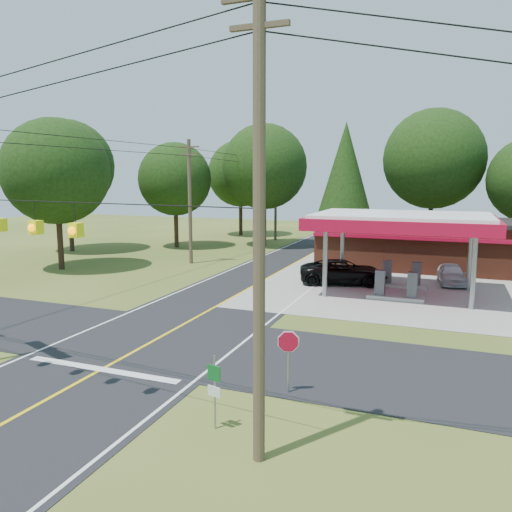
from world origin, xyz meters
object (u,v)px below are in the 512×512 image
(sedan_car, at_px, (452,274))
(octagonal_stop_sign, at_px, (288,347))
(suv_car, at_px, (343,272))
(gas_canopy, at_px, (401,224))

(sedan_car, distance_m, octagonal_stop_sign, 20.65)
(suv_car, distance_m, octagonal_stop_sign, 17.61)
(suv_car, bearing_deg, sedan_car, -83.04)
(gas_canopy, bearing_deg, octagonal_stop_sign, -97.12)
(gas_canopy, relative_size, octagonal_stop_sign, 4.97)
(gas_canopy, xyz_separation_m, suv_car, (-3.69, 1.50, -3.47))
(suv_car, height_order, octagonal_stop_sign, octagonal_stop_sign)
(sedan_car, bearing_deg, octagonal_stop_sign, -111.39)
(gas_canopy, bearing_deg, sedan_car, 53.13)
(gas_canopy, relative_size, suv_car, 1.85)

